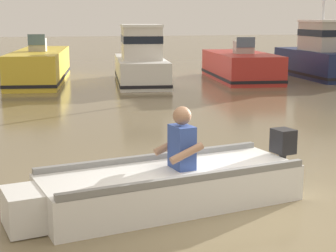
{
  "coord_description": "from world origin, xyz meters",
  "views": [
    {
      "loc": [
        -2.43,
        -5.31,
        2.21
      ],
      "look_at": [
        -0.46,
        2.6,
        0.55
      ],
      "focal_mm": 57.02,
      "sensor_mm": 36.0,
      "label": 1
    }
  ],
  "objects_px": {
    "rowboat_with_person": "(165,186)",
    "moored_boat_yellow": "(40,67)",
    "moored_boat_red": "(240,67)",
    "moored_boat_white": "(141,62)",
    "moored_boat_navy": "(321,56)"
  },
  "relations": [
    {
      "from": "moored_boat_yellow",
      "to": "moored_boat_navy",
      "type": "relative_size",
      "value": 1.32
    },
    {
      "from": "moored_boat_white",
      "to": "moored_boat_navy",
      "type": "distance_m",
      "value": 6.88
    },
    {
      "from": "moored_boat_yellow",
      "to": "moored_boat_white",
      "type": "xyz_separation_m",
      "value": [
        3.32,
        -1.31,
        0.21
      ]
    },
    {
      "from": "moored_boat_navy",
      "to": "moored_boat_red",
      "type": "bearing_deg",
      "value": 179.49
    },
    {
      "from": "moored_boat_red",
      "to": "moored_boat_navy",
      "type": "distance_m",
      "value": 3.2
    },
    {
      "from": "rowboat_with_person",
      "to": "moored_boat_yellow",
      "type": "relative_size",
      "value": 0.6
    },
    {
      "from": "rowboat_with_person",
      "to": "moored_boat_yellow",
      "type": "distance_m",
      "value": 13.36
    },
    {
      "from": "moored_boat_white",
      "to": "moored_boat_navy",
      "type": "bearing_deg",
      "value": 1.23
    },
    {
      "from": "moored_boat_white",
      "to": "moored_boat_navy",
      "type": "relative_size",
      "value": 1.06
    },
    {
      "from": "rowboat_with_person",
      "to": "moored_boat_navy",
      "type": "bearing_deg",
      "value": 53.67
    },
    {
      "from": "moored_boat_navy",
      "to": "moored_boat_yellow",
      "type": "bearing_deg",
      "value": 173.47
    },
    {
      "from": "rowboat_with_person",
      "to": "moored_boat_red",
      "type": "relative_size",
      "value": 0.78
    },
    {
      "from": "moored_boat_white",
      "to": "moored_boat_navy",
      "type": "height_order",
      "value": "moored_boat_navy"
    },
    {
      "from": "rowboat_with_person",
      "to": "moored_boat_white",
      "type": "height_order",
      "value": "moored_boat_white"
    },
    {
      "from": "moored_boat_yellow",
      "to": "moored_boat_red",
      "type": "height_order",
      "value": "moored_boat_yellow"
    }
  ]
}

